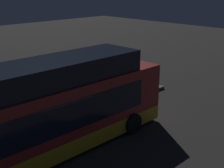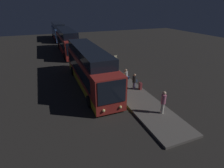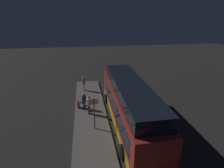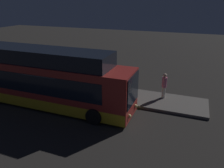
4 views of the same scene
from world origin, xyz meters
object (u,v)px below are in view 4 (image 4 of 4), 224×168
object	(u,v)px
passenger_waiting	(91,78)
suitcase	(111,83)
bus_lead	(45,80)
passenger_with_bags	(164,85)
passenger_boarding	(106,79)
sign_post	(63,67)

from	to	relation	value
passenger_waiting	suitcase	distance (m)	1.72
bus_lead	passenger_waiting	distance (m)	3.74
bus_lead	suitcase	world-z (taller)	bus_lead
bus_lead	suitcase	size ratio (longest dim) A/B	13.08
passenger_with_bags	suitcase	bearing A→B (deg)	101.44
bus_lead	passenger_boarding	xyz separation A→B (m)	(2.94, 3.57, -0.71)
sign_post	passenger_with_bags	bearing A→B (deg)	5.49
suitcase	passenger_with_bags	bearing A→B (deg)	-7.63
passenger_waiting	suitcase	world-z (taller)	passenger_waiting
suitcase	bus_lead	bearing A→B (deg)	-127.99
suitcase	passenger_boarding	bearing A→B (deg)	-116.50
bus_lead	passenger_with_bags	bearing A→B (deg)	25.48
bus_lead	passenger_with_bags	world-z (taller)	bus_lead
sign_post	suitcase	bearing A→B (deg)	20.12
bus_lead	passenger_with_bags	distance (m)	8.24
passenger_waiting	passenger_boarding	bearing A→B (deg)	40.17
bus_lead	passenger_waiting	bearing A→B (deg)	58.63
bus_lead	passenger_waiting	xyz separation A→B (m)	(1.92, 3.15, -0.60)
passenger_with_bags	bus_lead	bearing A→B (deg)	134.56
passenger_waiting	sign_post	distance (m)	2.44
passenger_boarding	passenger_with_bags	xyz separation A→B (m)	(4.49, -0.03, 0.16)
passenger_boarding	passenger_with_bags	size ratio (longest dim) A/B	0.87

